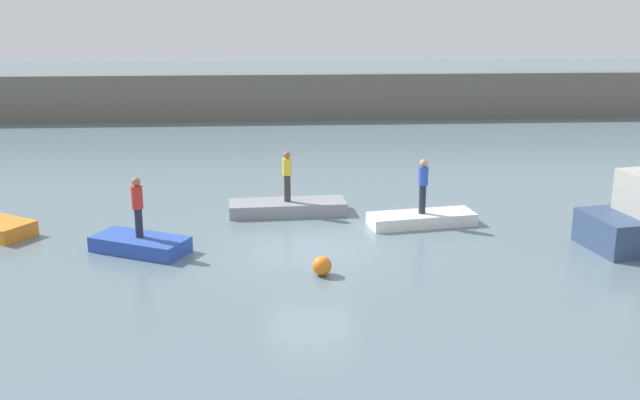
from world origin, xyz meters
name	(u,v)px	position (x,y,z in m)	size (l,w,h in m)	color
ground_plane	(311,250)	(0.00, 0.00, 0.00)	(120.00, 120.00, 0.00)	slate
embankment_wall	(292,97)	(0.00, 22.81, 1.31)	(80.00, 1.20, 2.63)	#666056
rowboat_blue	(140,244)	(-4.91, 0.20, 0.22)	(2.75, 1.26, 0.44)	#2B4CAD
rowboat_grey	(288,207)	(-0.60, 3.80, 0.21)	(3.92, 1.23, 0.42)	gray
rowboat_white	(422,219)	(3.68, 2.27, 0.19)	(3.42, 1.11, 0.38)	white
person_yellow_shirt	(287,173)	(-0.60, 3.80, 1.39)	(0.32, 0.32, 1.72)	#38332D
person_blue_shirt	(423,183)	(3.68, 2.27, 1.38)	(0.32, 0.32, 1.77)	#232838
person_red_shirt	(138,204)	(-4.91, 0.20, 1.43)	(0.32, 0.32, 1.77)	#232838
mooring_buoy	(322,266)	(0.21, -1.97, 0.26)	(0.52, 0.52, 0.52)	orange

